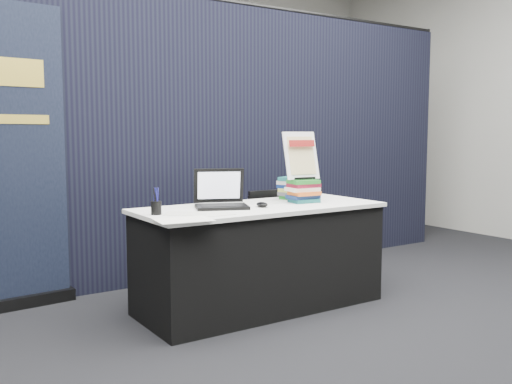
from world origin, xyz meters
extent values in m
plane|color=black|center=(0.00, 0.00, 0.00)|extent=(8.00, 8.00, 0.00)
cube|color=#A2A099|center=(0.00, 4.00, 1.75)|extent=(8.00, 0.02, 3.50)
cube|color=black|center=(0.00, 1.60, 1.20)|extent=(6.00, 0.08, 2.40)
cube|color=black|center=(0.00, 0.55, 0.36)|extent=(1.76, 0.71, 0.72)
cube|color=silver|center=(0.00, 0.55, 0.73)|extent=(1.80, 0.75, 0.03)
cube|color=black|center=(-0.31, 0.58, 0.76)|extent=(0.43, 0.37, 0.02)
cube|color=black|center=(-0.31, 0.70, 0.90)|extent=(0.36, 0.20, 0.25)
cube|color=white|center=(-0.31, 0.69, 0.90)|extent=(0.30, 0.16, 0.20)
ellipsoid|color=black|center=(-0.04, 0.48, 0.77)|extent=(0.09, 0.13, 0.04)
cube|color=white|center=(-0.77, 0.24, 0.75)|extent=(0.36, 0.28, 0.00)
cube|color=silver|center=(-0.63, 0.47, 0.75)|extent=(0.34, 0.32, 0.00)
cube|color=silver|center=(-0.51, 0.36, 0.75)|extent=(0.27, 0.20, 0.00)
cylinder|color=black|center=(-0.81, 0.54, 0.79)|extent=(0.09, 0.09, 0.09)
cube|color=#185D5E|center=(0.37, 0.53, 0.76)|extent=(0.22, 0.18, 0.03)
cube|color=navy|center=(0.37, 0.53, 0.79)|extent=(0.22, 0.18, 0.03)
cube|color=orange|center=(0.37, 0.53, 0.82)|extent=(0.22, 0.18, 0.03)
cube|color=#F8E9CB|center=(0.37, 0.53, 0.85)|extent=(0.22, 0.18, 0.03)
cube|color=maroon|center=(0.37, 0.53, 0.88)|extent=(0.22, 0.18, 0.03)
cube|color=#207925|center=(0.37, 0.53, 0.91)|extent=(0.22, 0.18, 0.03)
cube|color=#207925|center=(0.44, 0.75, 0.76)|extent=(0.25, 0.22, 0.03)
cube|color=#48484D|center=(0.44, 0.75, 0.79)|extent=(0.25, 0.22, 0.03)
cube|color=#B0B94A|center=(0.44, 0.75, 0.82)|extent=(0.25, 0.22, 0.03)
cube|color=navy|center=(0.44, 0.75, 0.85)|extent=(0.25, 0.22, 0.03)
cube|color=beige|center=(0.44, 0.75, 0.88)|extent=(0.25, 0.22, 0.03)
cube|color=#185D5E|center=(0.44, 0.75, 0.91)|extent=(0.25, 0.22, 0.03)
cube|color=black|center=(0.37, 0.51, 0.94)|extent=(0.18, 0.04, 0.01)
cylinder|color=black|center=(0.30, 0.60, 1.04)|extent=(0.02, 0.09, 0.26)
cylinder|color=black|center=(0.45, 0.60, 1.04)|extent=(0.02, 0.09, 0.26)
cube|color=white|center=(0.37, 0.56, 1.10)|extent=(0.28, 0.14, 0.35)
cube|color=#D8C587|center=(0.37, 0.55, 1.10)|extent=(0.23, 0.11, 0.28)
cube|color=maroon|center=(0.37, 0.55, 1.19)|extent=(0.22, 0.04, 0.05)
cube|color=black|center=(-1.55, 1.48, 0.04)|extent=(0.93, 0.18, 0.09)
cube|color=black|center=(-1.55, 1.50, 1.10)|extent=(0.88, 0.10, 2.19)
cube|color=gold|center=(-1.55, 1.48, 1.37)|extent=(0.66, 0.06, 0.07)
cylinder|color=black|center=(0.22, 0.69, 0.19)|extent=(0.02, 0.02, 0.39)
cylinder|color=black|center=(0.56, 0.69, 0.19)|extent=(0.02, 0.02, 0.39)
cylinder|color=black|center=(0.22, 1.04, 0.19)|extent=(0.02, 0.02, 0.39)
cylinder|color=black|center=(0.56, 1.04, 0.19)|extent=(0.02, 0.02, 0.39)
cube|color=black|center=(0.39, 0.86, 0.40)|extent=(0.37, 0.37, 0.03)
cube|color=black|center=(0.39, 1.04, 0.73)|extent=(0.34, 0.03, 0.14)
camera|label=1|loc=(-2.28, -2.83, 1.28)|focal=40.00mm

